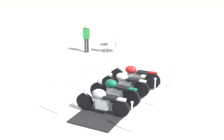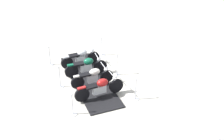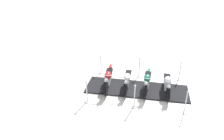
{
  "view_description": "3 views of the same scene",
  "coord_description": "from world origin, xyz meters",
  "px_view_note": "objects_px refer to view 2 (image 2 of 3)",
  "views": [
    {
      "loc": [
        -7.83,
        -8.42,
        5.18
      ],
      "look_at": [
        0.54,
        1.07,
        0.82
      ],
      "focal_mm": 50.84,
      "sensor_mm": 36.0,
      "label": 1
    },
    {
      "loc": [
        13.23,
        1.31,
        8.78
      ],
      "look_at": [
        0.8,
        1.1,
        1.11
      ],
      "focal_mm": 52.75,
      "sensor_mm": 36.0,
      "label": 2
    },
    {
      "loc": [
        -3.99,
        8.49,
        6.08
      ],
      "look_at": [
        1.17,
        0.5,
        1.01
      ],
      "focal_mm": 34.94,
      "sensor_mm": 36.0,
      "label": 3
    }
  ],
  "objects_px": {
    "motorcycle_chrome": "(81,57)",
    "stanchion_right_mid": "(117,68)",
    "motorcycle_forest": "(87,66)",
    "stanchion_left_rear": "(50,59)",
    "motorcycle_cream": "(93,76)",
    "cafe_table": "(221,136)",
    "stanchion_left_front": "(73,109)",
    "stanchion_right_front": "(136,93)",
    "motorcycle_maroon": "(100,87)",
    "stanchion_left_mid": "(60,80)",
    "stanchion_right_rear": "(102,50)"
  },
  "relations": [
    {
      "from": "motorcycle_chrome",
      "to": "stanchion_right_mid",
      "type": "distance_m",
      "value": 2.03
    },
    {
      "from": "motorcycle_forest",
      "to": "stanchion_left_rear",
      "type": "height_order",
      "value": "stanchion_left_rear"
    },
    {
      "from": "motorcycle_cream",
      "to": "cafe_table",
      "type": "relative_size",
      "value": 2.42
    },
    {
      "from": "stanchion_left_front",
      "to": "motorcycle_chrome",
      "type": "bearing_deg",
      "value": -179.49
    },
    {
      "from": "motorcycle_chrome",
      "to": "motorcycle_forest",
      "type": "bearing_deg",
      "value": -91.94
    },
    {
      "from": "motorcycle_chrome",
      "to": "stanchion_left_rear",
      "type": "height_order",
      "value": "stanchion_left_rear"
    },
    {
      "from": "stanchion_right_front",
      "to": "motorcycle_maroon",
      "type": "bearing_deg",
      "value": -95.11
    },
    {
      "from": "stanchion_left_front",
      "to": "cafe_table",
      "type": "xyz_separation_m",
      "value": [
        1.81,
        5.57,
        0.28
      ]
    },
    {
      "from": "motorcycle_chrome",
      "to": "motorcycle_cream",
      "type": "bearing_deg",
      "value": -91.89
    },
    {
      "from": "motorcycle_cream",
      "to": "stanchion_right_mid",
      "type": "relative_size",
      "value": 1.7
    },
    {
      "from": "stanchion_left_rear",
      "to": "stanchion_right_front",
      "type": "bearing_deg",
      "value": 55.52
    },
    {
      "from": "motorcycle_forest",
      "to": "cafe_table",
      "type": "relative_size",
      "value": 2.53
    },
    {
      "from": "stanchion_left_front",
      "to": "stanchion_right_mid",
      "type": "bearing_deg",
      "value": 149.63
    },
    {
      "from": "motorcycle_cream",
      "to": "stanchion_right_mid",
      "type": "distance_m",
      "value": 1.49
    },
    {
      "from": "stanchion_right_mid",
      "to": "cafe_table",
      "type": "relative_size",
      "value": 1.42
    },
    {
      "from": "motorcycle_maroon",
      "to": "motorcycle_cream",
      "type": "height_order",
      "value": "motorcycle_maroon"
    },
    {
      "from": "motorcycle_maroon",
      "to": "stanchion_left_front",
      "type": "relative_size",
      "value": 2.04
    },
    {
      "from": "motorcycle_maroon",
      "to": "stanchion_left_front",
      "type": "bearing_deg",
      "value": -157.53
    },
    {
      "from": "stanchion_left_rear",
      "to": "stanchion_left_mid",
      "type": "bearing_deg",
      "value": 22.28
    },
    {
      "from": "stanchion_left_rear",
      "to": "cafe_table",
      "type": "bearing_deg",
      "value": 51.04
    },
    {
      "from": "stanchion_left_rear",
      "to": "stanchion_left_front",
      "type": "distance_m",
      "value": 4.36
    },
    {
      "from": "stanchion_left_rear",
      "to": "stanchion_right_front",
      "type": "distance_m",
      "value": 5.21
    },
    {
      "from": "motorcycle_chrome",
      "to": "stanchion_left_rear",
      "type": "xyz_separation_m",
      "value": [
        -0.11,
        -1.62,
        -0.17
      ]
    },
    {
      "from": "stanchion_left_rear",
      "to": "stanchion_right_front",
      "type": "xyz_separation_m",
      "value": [
        2.95,
        4.29,
        0.01
      ]
    },
    {
      "from": "motorcycle_chrome",
      "to": "stanchion_left_mid",
      "type": "xyz_separation_m",
      "value": [
        1.91,
        -0.79,
        -0.17
      ]
    },
    {
      "from": "stanchion_left_front",
      "to": "motorcycle_maroon",
      "type": "bearing_deg",
      "value": 138.34
    },
    {
      "from": "stanchion_right_mid",
      "to": "motorcycle_chrome",
      "type": "bearing_deg",
      "value": -113.99
    },
    {
      "from": "stanchion_left_front",
      "to": "cafe_table",
      "type": "relative_size",
      "value": 1.29
    },
    {
      "from": "motorcycle_cream",
      "to": "motorcycle_chrome",
      "type": "distance_m",
      "value": 1.95
    },
    {
      "from": "stanchion_left_front",
      "to": "cafe_table",
      "type": "bearing_deg",
      "value": 72.01
    },
    {
      "from": "stanchion_left_front",
      "to": "stanchion_right_front",
      "type": "height_order",
      "value": "stanchion_right_front"
    },
    {
      "from": "stanchion_left_front",
      "to": "stanchion_left_mid",
      "type": "xyz_separation_m",
      "value": [
        -2.02,
        -0.83,
        0.04
      ]
    },
    {
      "from": "motorcycle_maroon",
      "to": "cafe_table",
      "type": "bearing_deg",
      "value": -59.93
    },
    {
      "from": "stanchion_left_rear",
      "to": "stanchion_right_front",
      "type": "relative_size",
      "value": 0.99
    },
    {
      "from": "motorcycle_forest",
      "to": "stanchion_left_mid",
      "type": "distance_m",
      "value": 1.54
    },
    {
      "from": "stanchion_right_mid",
      "to": "stanchion_left_rear",
      "type": "height_order",
      "value": "stanchion_right_mid"
    },
    {
      "from": "stanchion_right_rear",
      "to": "cafe_table",
      "type": "xyz_separation_m",
      "value": [
        6.92,
        4.58,
        0.26
      ]
    },
    {
      "from": "motorcycle_chrome",
      "to": "stanchion_right_front",
      "type": "bearing_deg",
      "value": -70.96
    },
    {
      "from": "stanchion_left_rear",
      "to": "cafe_table",
      "type": "height_order",
      "value": "stanchion_left_rear"
    },
    {
      "from": "stanchion_left_rear",
      "to": "stanchion_right_mid",
      "type": "bearing_deg",
      "value": 74.94
    },
    {
      "from": "motorcycle_cream",
      "to": "stanchion_left_mid",
      "type": "relative_size",
      "value": 1.72
    },
    {
      "from": "motorcycle_chrome",
      "to": "stanchion_left_mid",
      "type": "bearing_deg",
      "value": -136.81
    },
    {
      "from": "stanchion_right_rear",
      "to": "stanchion_right_front",
      "type": "bearing_deg",
      "value": 22.28
    },
    {
      "from": "motorcycle_maroon",
      "to": "stanchion_left_mid",
      "type": "distance_m",
      "value": 2.08
    },
    {
      "from": "motorcycle_maroon",
      "to": "stanchion_right_mid",
      "type": "xyz_separation_m",
      "value": [
        -1.88,
        0.73,
        -0.16
      ]
    },
    {
      "from": "motorcycle_forest",
      "to": "stanchion_right_mid",
      "type": "xyz_separation_m",
      "value": [
        -0.08,
        1.48,
        -0.15
      ]
    },
    {
      "from": "motorcycle_forest",
      "to": "stanchion_left_front",
      "type": "distance_m",
      "value": 3.04
    },
    {
      "from": "motorcycle_maroon",
      "to": "motorcycle_forest",
      "type": "xyz_separation_m",
      "value": [
        -1.8,
        -0.75,
        -0.01
      ]
    },
    {
      "from": "stanchion_left_rear",
      "to": "stanchion_left_mid",
      "type": "distance_m",
      "value": 2.18
    },
    {
      "from": "motorcycle_chrome",
      "to": "stanchion_right_front",
      "type": "relative_size",
      "value": 1.74
    }
  ]
}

